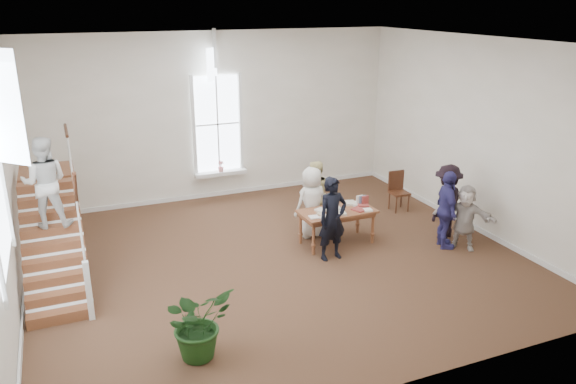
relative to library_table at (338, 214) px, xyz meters
name	(u,v)px	position (x,y,z in m)	size (l,w,h in m)	color
ground	(278,259)	(-1.55, -0.28, -0.71)	(10.00, 10.00, 0.00)	#402819
room_shell	(220,182)	(-1.55, 4.11, -0.31)	(10.49, 10.00, 10.00)	beige
staircase	(48,204)	(-5.89, 0.47, 0.91)	(1.10, 4.10, 2.92)	brown
library_table	(338,214)	(0.00, 0.00, 0.00)	(1.72, 0.90, 0.85)	brown
police_officer	(332,219)	(-0.47, -0.65, 0.19)	(0.66, 0.43, 1.81)	black
elderly_woman	(312,202)	(-0.37, 0.60, 0.12)	(0.81, 0.53, 1.67)	silver
person_yellow	(314,194)	(-0.07, 1.10, 0.11)	(0.80, 0.62, 1.65)	beige
woman_cluster_a	(447,210)	(2.11, -1.11, 0.17)	(1.04, 0.43, 1.77)	navy
woman_cluster_b	(447,202)	(2.45, -0.66, 0.16)	(1.13, 0.65, 1.75)	black
woman_cluster_c	(465,217)	(2.45, -1.31, 0.02)	(1.36, 0.43, 1.46)	beige
floor_plant	(198,323)	(-3.93, -2.97, -0.13)	(1.05, 0.91, 1.17)	#153510
side_chair	(398,188)	(2.46, 1.33, -0.14)	(0.46, 0.46, 1.03)	#311B0D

